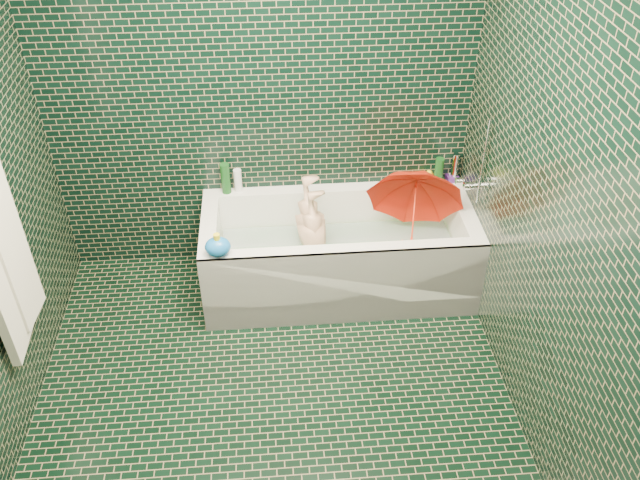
{
  "coord_description": "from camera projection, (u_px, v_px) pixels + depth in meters",
  "views": [
    {
      "loc": [
        0.05,
        -2.35,
        2.97
      ],
      "look_at": [
        0.32,
        0.82,
        0.53
      ],
      "focal_mm": 38.0,
      "sensor_mm": 36.0,
      "label": 1
    }
  ],
  "objects": [
    {
      "name": "bottle_left_short",
      "position": [
        238.0,
        180.0,
        4.35
      ],
      "size": [
        0.07,
        0.07,
        0.15
      ],
      "primitive_type": "cylinder",
      "rotation": [
        0.0,
        0.0,
        -0.35
      ],
      "color": "white",
      "rests_on": "bathtub"
    },
    {
      "name": "umbrella",
      "position": [
        414.0,
        212.0,
        4.13
      ],
      "size": [
        0.8,
        0.87,
        0.8
      ],
      "primitive_type": "imported",
      "rotation": [
        0.47,
        -0.18,
        -0.32
      ],
      "color": "red",
      "rests_on": "bathtub"
    },
    {
      "name": "faucet",
      "position": [
        474.0,
        181.0,
        4.08
      ],
      "size": [
        0.18,
        0.19,
        0.55
      ],
      "color": "silver",
      "rests_on": "wall_right"
    },
    {
      "name": "bottle_right_tall",
      "position": [
        439.0,
        172.0,
        4.38
      ],
      "size": [
        0.06,
        0.06,
        0.2
      ],
      "primitive_type": "cylinder",
      "rotation": [
        0.0,
        0.0,
        -0.12
      ],
      "color": "#144718",
      "rests_on": "bathtub"
    },
    {
      "name": "water",
      "position": [
        338.0,
        248.0,
        4.32
      ],
      "size": [
        1.48,
        0.53,
        0.0
      ],
      "primitive_type": "cube",
      "color": "silver",
      "rests_on": "bathtub"
    },
    {
      "name": "rubber_duck",
      "position": [
        424.0,
        177.0,
        4.45
      ],
      "size": [
        0.12,
        0.09,
        0.09
      ],
      "rotation": [
        0.0,
        0.0,
        -0.25
      ],
      "color": "yellow",
      "rests_on": "bathtub"
    },
    {
      "name": "soap_bottle_b",
      "position": [
        454.0,
        183.0,
        4.47
      ],
      "size": [
        0.09,
        0.09,
        0.17
      ],
      "primitive_type": "imported",
      "rotation": [
        0.0,
        0.0,
        0.15
      ],
      "color": "#4F1F77",
      "rests_on": "bathtub"
    },
    {
      "name": "floor",
      "position": [
        275.0,
        412.0,
        3.66
      ],
      "size": [
        2.8,
        2.8,
        0.0
      ],
      "primitive_type": "plane",
      "color": "black",
      "rests_on": "ground"
    },
    {
      "name": "bottle_right_pump",
      "position": [
        455.0,
        168.0,
        4.43
      ],
      "size": [
        0.05,
        0.05,
        0.2
      ],
      "primitive_type": "cylinder",
      "rotation": [
        0.0,
        0.0,
        -0.08
      ],
      "color": "silver",
      "rests_on": "bathtub"
    },
    {
      "name": "bath_mat",
      "position": [
        338.0,
        265.0,
        4.41
      ],
      "size": [
        1.35,
        0.47,
        0.01
      ],
      "primitive_type": "cube",
      "color": "green",
      "rests_on": "bathtub"
    },
    {
      "name": "soap_bottle_a",
      "position": [
        454.0,
        182.0,
        4.48
      ],
      "size": [
        0.1,
        0.1,
        0.24
      ],
      "primitive_type": "imported",
      "rotation": [
        0.0,
        0.0,
        0.12
      ],
      "color": "white",
      "rests_on": "bathtub"
    },
    {
      "name": "wall_back",
      "position": [
        259.0,
        87.0,
        4.01
      ],
      "size": [
        2.8,
        0.0,
        2.8
      ],
      "primitive_type": "plane",
      "rotation": [
        1.57,
        0.0,
        0.0
      ],
      "color": "black",
      "rests_on": "floor"
    },
    {
      "name": "bathtub",
      "position": [
        338.0,
        260.0,
        4.36
      ],
      "size": [
        1.7,
        0.75,
        0.55
      ],
      "color": "white",
      "rests_on": "floor"
    },
    {
      "name": "soap_bottle_c",
      "position": [
        440.0,
        186.0,
        4.45
      ],
      "size": [
        0.14,
        0.14,
        0.15
      ],
      "primitive_type": "imported",
      "rotation": [
        0.0,
        0.0,
        0.22
      ],
      "color": "#144718",
      "rests_on": "bathtub"
    },
    {
      "name": "bath_toy",
      "position": [
        218.0,
        246.0,
        3.83
      ],
      "size": [
        0.16,
        0.13,
        0.14
      ],
      "rotation": [
        0.0,
        0.0,
        0.08
      ],
      "color": "blue",
      "rests_on": "bathtub"
    },
    {
      "name": "child",
      "position": [
        315.0,
        247.0,
        4.31
      ],
      "size": [
        0.96,
        0.39,
        0.26
      ],
      "primitive_type": "imported",
      "rotation": [
        -1.53,
        0.0,
        -1.52
      ],
      "color": "tan",
      "rests_on": "bathtub"
    },
    {
      "name": "wall_right",
      "position": [
        557.0,
        212.0,
        2.99
      ],
      "size": [
        0.0,
        2.8,
        2.8
      ],
      "primitive_type": "plane",
      "rotation": [
        1.57,
        0.0,
        -1.57
      ],
      "color": "black",
      "rests_on": "floor"
    },
    {
      "name": "bottle_left_tall",
      "position": [
        226.0,
        178.0,
        4.32
      ],
      "size": [
        0.07,
        0.07,
        0.21
      ],
      "primitive_type": "cylinder",
      "rotation": [
        0.0,
        0.0,
        0.29
      ],
      "color": "#144718",
      "rests_on": "bathtub"
    }
  ]
}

